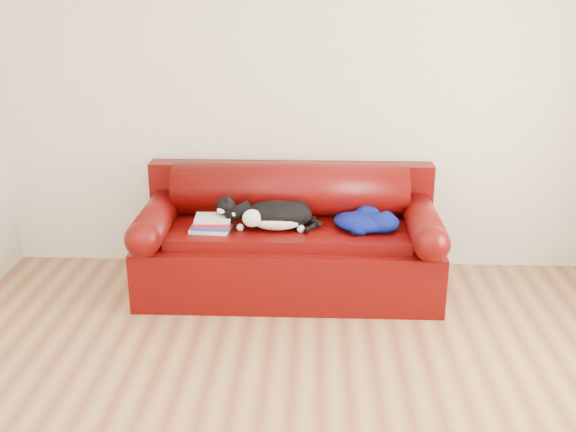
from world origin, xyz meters
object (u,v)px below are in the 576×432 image
Objects in this scene: sofa_base at (289,259)px; blanket at (365,221)px; book_stack at (212,223)px; cat at (276,216)px.

blanket reaches higher than sofa_base.
blanket reaches higher than book_stack.
cat is 1.54× the size of blanket.
sofa_base is 7.41× the size of book_stack.
cat reaches higher than sofa_base.
cat reaches higher than book_stack.
book_stack is at bearing 166.72° from cat.
book_stack is 0.45m from cat.
cat is at bearing -131.09° from sofa_base.
cat is at bearing 5.33° from book_stack.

